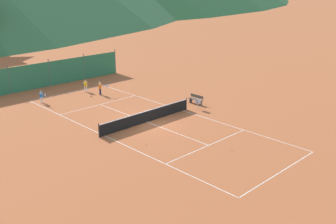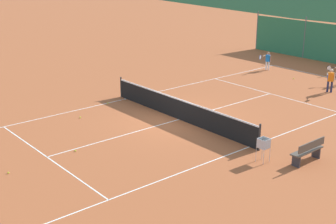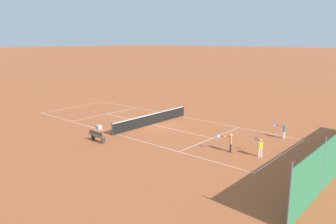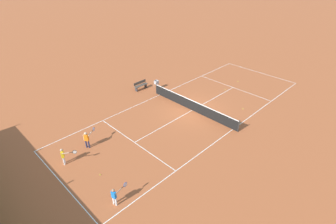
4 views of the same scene
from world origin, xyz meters
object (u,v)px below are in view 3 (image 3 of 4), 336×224
Objects in this scene: player_far_service at (230,141)px; tennis_ball_alley_left at (171,114)px; tennis_ball_by_net_left at (149,113)px; tennis_ball_near_corner at (262,144)px; ball_hopper at (99,128)px; tennis_net at (152,119)px; tennis_ball_mid_court at (93,112)px; player_near_baseline at (284,130)px; courtside_bench at (97,136)px; tennis_ball_alley_right at (111,116)px; player_far_baseline at (260,146)px.

player_far_service is 11.78m from tennis_ball_alley_left.
tennis_ball_near_corner is (1.95, 13.24, 0.00)m from tennis_ball_by_net_left.
tennis_ball_near_corner is 0.07× the size of ball_hopper.
tennis_net reaches higher than tennis_ball_mid_court.
ball_hopper is (8.83, -11.21, -0.03)m from player_near_baseline.
tennis_ball_alley_right is at bearing -136.41° from courtside_bench.
tennis_ball_near_corner is (-1.05, 9.93, -0.47)m from tennis_net.
courtside_bench is at bearing -62.35° from player_far_service.
tennis_ball_alley_right is 0.07× the size of ball_hopper.
tennis_ball_mid_court and tennis_ball_alley_left have the same top height.
player_near_baseline is at bearing -175.14° from player_far_baseline.
tennis_ball_mid_court is (3.96, -18.53, -0.65)m from player_near_baseline.
tennis_ball_alley_right is (0.22, -5.35, -0.47)m from tennis_net.
player_far_baseline is 1.35× the size of ball_hopper.
tennis_net reaches higher than tennis_ball_near_corner.
tennis_ball_mid_court is 10.35m from courtside_bench.
tennis_ball_alley_right is at bearing -94.20° from player_far_baseline.
tennis_net is at bearing -101.78° from player_far_service.
tennis_ball_alley_right is 1.00× the size of tennis_ball_by_net_left.
player_far_baseline is 1.03× the size of player_near_baseline.
tennis_net is 139.09× the size of tennis_ball_alley_left.
ball_hopper reaches higher than tennis_ball_by_net_left.
tennis_net is at bearing 92.34° from tennis_ball_alley_right.
tennis_ball_alley_right is at bearing 94.57° from tennis_ball_mid_court.
player_far_service reaches higher than player_near_baseline.
player_near_baseline is 17.65× the size of tennis_ball_by_net_left.
player_far_service reaches higher than tennis_ball_by_net_left.
player_near_baseline is 2.63m from tennis_ball_near_corner.
player_near_baseline reaches higher than tennis_net.
courtside_bench reaches higher than tennis_ball_alley_left.
tennis_ball_by_net_left is 8.73m from ball_hopper.
tennis_net is 4.22m from tennis_ball_alley_left.
tennis_ball_mid_court is at bearing -123.68° from ball_hopper.
player_far_baseline is at bearing 22.12° from tennis_ball_near_corner.
courtside_bench is at bearing 4.31° from tennis_net.
tennis_net is at bearing 47.72° from tennis_ball_by_net_left.
player_far_baseline is 13.28m from tennis_ball_alley_left.
player_far_service is at bearing 83.41° from tennis_ball_alley_right.
tennis_net is at bearing 172.52° from ball_hopper.
ball_hopper is (4.87, 7.31, 0.62)m from tennis_ball_mid_court.
tennis_ball_alley_left is 10.51m from courtside_bench.
tennis_ball_by_net_left is 0.07× the size of ball_hopper.
tennis_ball_by_net_left is at bearing -107.23° from player_far_baseline.
tennis_ball_by_net_left and tennis_ball_near_corner have the same top height.
tennis_ball_near_corner is (-2.93, 0.93, -0.72)m from player_far_service.
courtside_bench is at bearing 22.02° from tennis_ball_by_net_left.
player_far_baseline is at bearing 103.49° from player_far_service.
ball_hopper reaches higher than tennis_ball_alley_right.
courtside_bench reaches higher than tennis_ball_near_corner.
tennis_ball_alley_right is at bearing -137.52° from ball_hopper.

